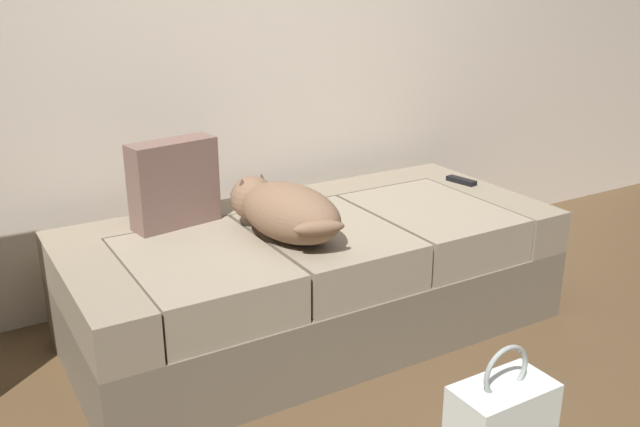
{
  "coord_description": "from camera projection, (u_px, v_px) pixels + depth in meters",
  "views": [
    {
      "loc": [
        -1.31,
        -1.29,
        1.44
      ],
      "look_at": [
        0.0,
        0.93,
        0.53
      ],
      "focal_mm": 39.05,
      "sensor_mm": 36.0,
      "label": 1
    }
  ],
  "objects": [
    {
      "name": "couch",
      "position": [
        314.0,
        276.0,
        2.87
      ],
      "size": [
        1.96,
        0.9,
        0.48
      ],
      "color": "#716552",
      "rests_on": "ground"
    },
    {
      "name": "handbag",
      "position": [
        501.0,
        417.0,
        2.15
      ],
      "size": [
        0.32,
        0.18,
        0.38
      ],
      "color": "silver",
      "rests_on": "ground"
    },
    {
      "name": "dog_tan",
      "position": [
        283.0,
        210.0,
        2.59
      ],
      "size": [
        0.36,
        0.61,
        0.21
      ],
      "color": "#805F46",
      "rests_on": "couch"
    },
    {
      "name": "tv_remote",
      "position": [
        461.0,
        181.0,
        3.29
      ],
      "size": [
        0.07,
        0.16,
        0.02
      ],
      "primitive_type": "cube",
      "rotation": [
        0.0,
        0.0,
        0.2
      ],
      "color": "black",
      "rests_on": "couch"
    },
    {
      "name": "throw_pillow",
      "position": [
        174.0,
        183.0,
        2.7
      ],
      "size": [
        0.36,
        0.17,
        0.34
      ],
      "primitive_type": "cube",
      "rotation": [
        0.0,
        0.0,
        0.16
      ],
      "color": "brown",
      "rests_on": "couch"
    }
  ]
}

